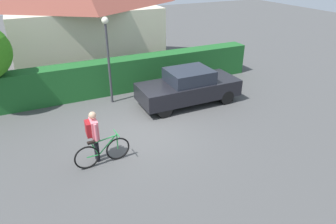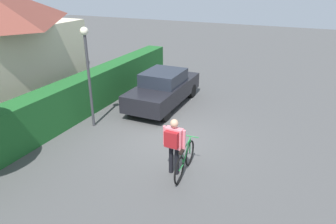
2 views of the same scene
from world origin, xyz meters
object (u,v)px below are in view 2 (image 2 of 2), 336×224
object	(u,v)px
street_lamp	(88,63)
bicycle	(185,160)
person_rider	(174,142)
parked_car_near	(163,88)

from	to	relation	value
street_lamp	bicycle	bearing A→B (deg)	-109.32
person_rider	street_lamp	distance (m)	4.54
parked_car_near	street_lamp	world-z (taller)	street_lamp
parked_car_near	person_rider	xyz separation A→B (m)	(-4.62, -2.47, 0.25)
bicycle	person_rider	bearing A→B (deg)	119.11
bicycle	street_lamp	bearing A→B (deg)	70.68
bicycle	person_rider	size ratio (longest dim) A/B	1.04
parked_car_near	person_rider	distance (m)	5.24
parked_car_near	street_lamp	bearing A→B (deg)	152.78
parked_car_near	street_lamp	distance (m)	3.71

